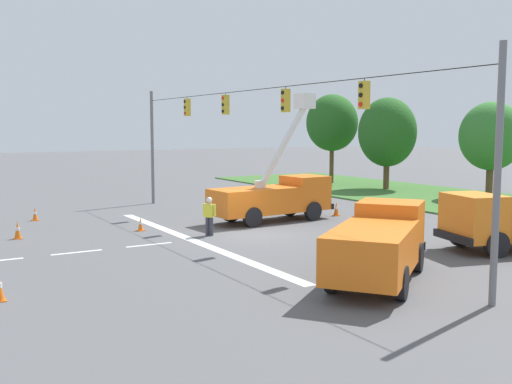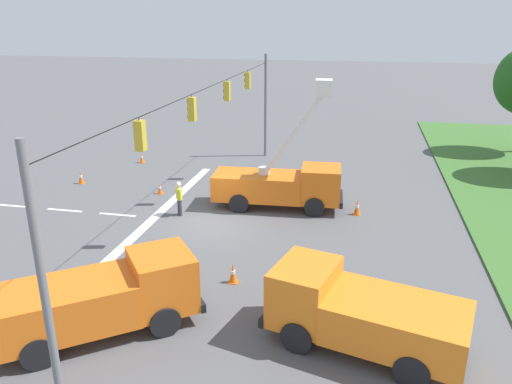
% 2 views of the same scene
% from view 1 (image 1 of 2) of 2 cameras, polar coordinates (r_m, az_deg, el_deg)
% --- Properties ---
extents(ground_plane, '(200.00, 200.00, 0.00)m').
position_cam_1_polar(ground_plane, '(27.78, -0.13, -4.00)').
color(ground_plane, '#565659').
extents(grass_verge, '(56.00, 12.00, 0.10)m').
position_cam_1_polar(grass_verge, '(39.92, 22.75, -1.29)').
color(grass_verge, '#3D6B2D').
rests_on(grass_verge, ground).
extents(lane_markings, '(17.60, 15.25, 0.01)m').
position_cam_1_polar(lane_markings, '(25.79, -9.06, -4.87)').
color(lane_markings, silver).
rests_on(lane_markings, ground).
extents(signal_gantry, '(26.20, 0.33, 7.20)m').
position_cam_1_polar(signal_gantry, '(27.36, -0.16, 5.49)').
color(signal_gantry, slate).
rests_on(signal_gantry, ground).
extents(tree_far_west, '(4.29, 4.53, 7.73)m').
position_cam_1_polar(tree_far_west, '(52.11, 7.26, 6.54)').
color(tree_far_west, brown).
rests_on(tree_far_west, ground).
extents(tree_west, '(4.60, 4.43, 7.22)m').
position_cam_1_polar(tree_west, '(47.86, 12.39, 5.57)').
color(tree_west, brown).
rests_on(tree_west, ground).
extents(tree_centre, '(4.28, 4.25, 6.66)m').
position_cam_1_polar(tree_centre, '(43.95, 21.49, 4.96)').
color(tree_centre, brown).
rests_on(tree_centre, ground).
extents(utility_truck_bucket_lift, '(2.63, 6.86, 6.70)m').
position_cam_1_polar(utility_truck_bucket_lift, '(31.42, 1.81, -0.29)').
color(utility_truck_bucket_lift, orange).
rests_on(utility_truck_bucket_lift, ground).
extents(utility_truck_support_near, '(3.86, 6.31, 2.31)m').
position_cam_1_polar(utility_truck_support_near, '(26.12, 23.17, -2.52)').
color(utility_truck_support_near, orange).
rests_on(utility_truck_support_near, ground).
extents(utility_truck_support_far, '(5.66, 6.46, 2.34)m').
position_cam_1_polar(utility_truck_support_far, '(19.58, 11.66, -4.77)').
color(utility_truck_support_far, orange).
rests_on(utility_truck_support_far, ground).
extents(road_worker, '(0.56, 0.42, 1.77)m').
position_cam_1_polar(road_worker, '(27.25, -4.47, -2.09)').
color(road_worker, '#383842').
rests_on(road_worker, ground).
extents(traffic_cone_foreground_left, '(0.36, 0.36, 0.78)m').
position_cam_1_polar(traffic_cone_foreground_left, '(28.50, -21.76, -3.40)').
color(traffic_cone_foreground_left, orange).
rests_on(traffic_cone_foreground_left, ground).
extents(traffic_cone_foreground_right, '(0.36, 0.36, 0.65)m').
position_cam_1_polar(traffic_cone_foreground_right, '(29.09, -10.95, -3.03)').
color(traffic_cone_foreground_right, orange).
rests_on(traffic_cone_foreground_right, ground).
extents(traffic_cone_mid_left, '(0.36, 0.36, 0.71)m').
position_cam_1_polar(traffic_cone_mid_left, '(33.72, -20.30, -1.98)').
color(traffic_cone_mid_left, orange).
rests_on(traffic_cone_mid_left, ground).
extents(traffic_cone_near_bucket, '(0.36, 0.36, 0.79)m').
position_cam_1_polar(traffic_cone_near_bucket, '(33.64, 7.66, -1.59)').
color(traffic_cone_near_bucket, orange).
rests_on(traffic_cone_near_bucket, ground).
extents(traffic_cone_lane_edge_a, '(0.36, 0.36, 0.76)m').
position_cam_1_polar(traffic_cone_lane_edge_a, '(24.75, 11.07, -4.49)').
color(traffic_cone_lane_edge_a, orange).
rests_on(traffic_cone_lane_edge_a, ground).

